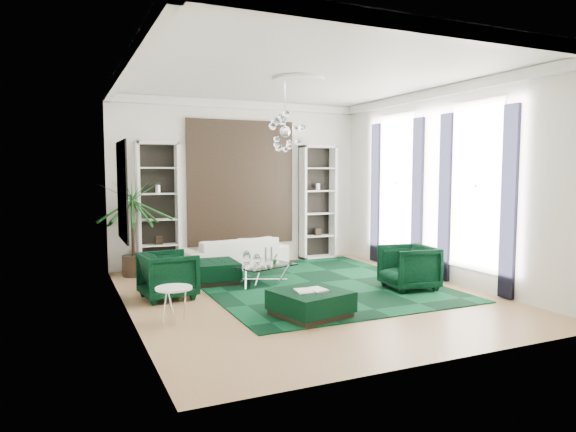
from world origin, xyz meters
name	(u,v)px	position (x,y,z in m)	size (l,w,h in m)	color
floor	(306,295)	(0.00, 0.00, -0.01)	(6.00, 7.00, 0.02)	tan
ceiling	(306,74)	(0.00, 0.00, 3.81)	(6.00, 7.00, 0.02)	white
wall_back	(240,183)	(0.00, 3.51, 1.90)	(6.00, 0.02, 3.80)	silver
wall_front	(446,195)	(0.00, -3.51, 1.90)	(6.00, 0.02, 3.80)	silver
wall_left	(125,189)	(-3.01, 0.00, 1.90)	(0.02, 7.00, 3.80)	silver
wall_right	(443,185)	(3.01, 0.00, 1.90)	(0.02, 7.00, 3.80)	silver
crown_molding	(306,81)	(0.00, 0.00, 3.70)	(6.00, 7.00, 0.18)	white
ceiling_medallion	(299,79)	(0.00, 0.30, 3.77)	(0.90, 0.90, 0.05)	white
tapestry	(241,183)	(0.00, 3.46, 1.90)	(2.50, 0.06, 2.80)	black
shelving_left	(158,207)	(-1.95, 3.31, 1.40)	(0.90, 0.38, 2.80)	white
shelving_right	(318,202)	(1.95, 3.31, 1.40)	(0.90, 0.38, 2.80)	white
painting	(123,191)	(-2.97, 0.60, 1.85)	(0.04, 1.30, 1.60)	black
window_near	(476,186)	(2.99, -0.90, 1.90)	(0.03, 1.10, 2.90)	white
curtain_near_a	(509,202)	(2.96, -1.68, 1.65)	(0.07, 0.30, 3.25)	black
curtain_near_b	(445,198)	(2.96, -0.12, 1.65)	(0.07, 0.30, 3.25)	black
window_far	(397,183)	(2.99, 1.50, 1.90)	(0.03, 1.10, 2.90)	white
curtain_far_a	(417,196)	(2.96, 0.72, 1.65)	(0.07, 0.30, 3.25)	black
curtain_far_b	(375,193)	(2.96, 2.28, 1.65)	(0.07, 0.30, 3.25)	black
rug	(314,284)	(0.52, 0.70, 0.01)	(4.20, 5.00, 0.02)	black
sofa	(233,253)	(-0.40, 2.85, 0.35)	(2.38, 0.93, 0.70)	white
armchair_left	(168,275)	(-2.26, 0.73, 0.40)	(0.85, 0.88, 0.80)	black
armchair_right	(409,267)	(1.90, -0.40, 0.41)	(0.87, 0.90, 0.82)	black
coffee_table	(257,273)	(-0.45, 1.22, 0.19)	(1.12, 1.12, 0.39)	white
ottoman_side	(212,272)	(-1.26, 1.58, 0.21)	(0.95, 0.95, 0.42)	black
ottoman_front	(310,304)	(-0.54, -1.27, 0.20)	(0.98, 0.98, 0.39)	black
book	(311,290)	(-0.54, -1.27, 0.41)	(0.47, 0.31, 0.03)	white
side_table	(174,305)	(-2.46, -0.73, 0.25)	(0.52, 0.52, 0.50)	white
palm	(133,214)	(-2.54, 2.92, 1.29)	(1.61, 1.61, 2.57)	#19591E
chandelier	(285,132)	(-0.28, 0.26, 2.85)	(0.77, 0.77, 0.69)	white
table_plant	(275,259)	(-0.17, 0.99, 0.49)	(0.12, 0.10, 0.21)	#19591E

